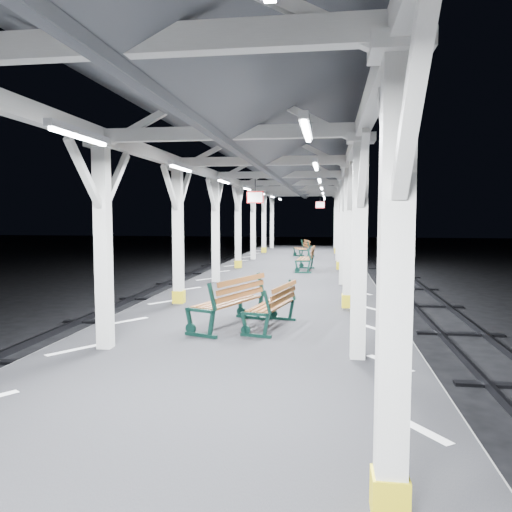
% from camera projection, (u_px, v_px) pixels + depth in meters
% --- Properties ---
extents(ground, '(120.00, 120.00, 0.00)m').
position_uv_depth(ground, '(248.00, 375.00, 9.84)').
color(ground, black).
rests_on(ground, ground).
extents(platform, '(6.00, 50.00, 1.00)m').
position_uv_depth(platform, '(247.00, 350.00, 9.80)').
color(platform, black).
rests_on(platform, ground).
extents(hazard_stripes_left, '(1.00, 48.00, 0.01)m').
position_uv_depth(hazard_stripes_left, '(128.00, 321.00, 10.11)').
color(hazard_stripes_left, silver).
rests_on(hazard_stripes_left, platform).
extents(hazard_stripes_right, '(1.00, 48.00, 0.01)m').
position_uv_depth(hazard_stripes_right, '(375.00, 329.00, 9.41)').
color(hazard_stripes_right, silver).
rests_on(hazard_stripes_right, platform).
extents(track_left, '(2.20, 60.00, 0.16)m').
position_uv_depth(track_left, '(15.00, 360.00, 10.55)').
color(track_left, '#2D2D33').
rests_on(track_left, ground).
extents(canopy, '(5.40, 49.00, 4.65)m').
position_uv_depth(canopy, '(247.00, 140.00, 9.44)').
color(canopy, silver).
rests_on(canopy, platform).
extents(bench_near, '(1.27, 1.94, 0.99)m').
position_uv_depth(bench_near, '(232.00, 300.00, 9.46)').
color(bench_near, '#0E3028').
rests_on(bench_near, platform).
extents(bench_mid, '(0.91, 1.67, 0.86)m').
position_uv_depth(bench_mid, '(275.00, 305.00, 9.41)').
color(bench_mid, '#0E3028').
rests_on(bench_mid, platform).
extents(bench_far, '(0.71, 1.74, 0.93)m').
position_uv_depth(bench_far, '(308.00, 258.00, 19.02)').
color(bench_far, '#0E3028').
rests_on(bench_far, platform).
extents(bench_extra, '(0.94, 1.67, 0.85)m').
position_uv_depth(bench_extra, '(303.00, 248.00, 25.04)').
color(bench_extra, '#0E3028').
rests_on(bench_extra, platform).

